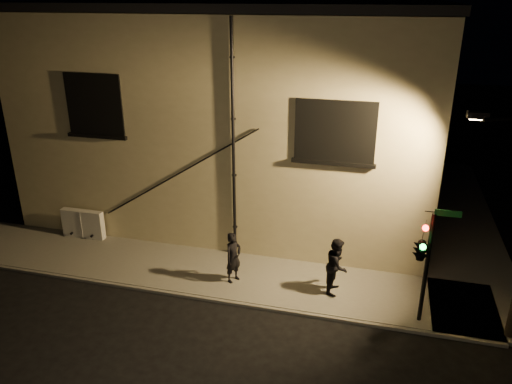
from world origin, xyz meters
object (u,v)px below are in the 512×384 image
(pedestrian_a, at_px, (233,257))
(pedestrian_b, at_px, (337,265))
(utility_cabinet, at_px, (83,224))
(traffic_signal, at_px, (422,248))

(pedestrian_a, relative_size, pedestrian_b, 0.94)
(pedestrian_a, bearing_deg, pedestrian_b, -57.29)
(utility_cabinet, distance_m, pedestrian_a, 6.85)
(pedestrian_b, height_order, traffic_signal, traffic_signal)
(pedestrian_a, distance_m, traffic_signal, 5.99)
(pedestrian_a, bearing_deg, utility_cabinet, 105.29)
(pedestrian_a, distance_m, pedestrian_b, 3.38)
(traffic_signal, bearing_deg, pedestrian_a, 172.27)
(pedestrian_b, bearing_deg, pedestrian_a, 100.08)
(pedestrian_b, distance_m, traffic_signal, 2.97)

